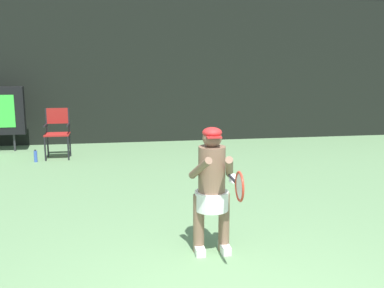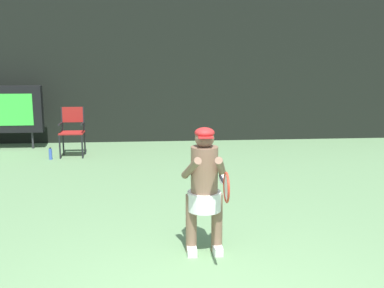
{
  "view_description": "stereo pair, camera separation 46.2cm",
  "coord_description": "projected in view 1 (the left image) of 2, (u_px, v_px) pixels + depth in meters",
  "views": [
    {
      "loc": [
        -0.92,
        -3.61,
        2.33
      ],
      "look_at": [
        0.06,
        2.74,
        1.05
      ],
      "focal_mm": 44.49,
      "sensor_mm": 36.0,
      "label": 1
    },
    {
      "loc": [
        -0.46,
        -3.67,
        2.33
      ],
      "look_at": [
        0.06,
        2.74,
        1.05
      ],
      "focal_mm": 44.49,
      "sensor_mm": 36.0,
      "label": 2
    }
  ],
  "objects": [
    {
      "name": "tennis_player",
      "position": [
        212.0,
        185.0,
        5.44
      ],
      "size": [
        0.53,
        0.61,
        1.48
      ],
      "color": "white",
      "rests_on": "ground"
    },
    {
      "name": "water_bottle",
      "position": [
        36.0,
        156.0,
        10.01
      ],
      "size": [
        0.07,
        0.07,
        0.27
      ],
      "color": "blue",
      "rests_on": "ground"
    },
    {
      "name": "tennis_racket",
      "position": [
        239.0,
        186.0,
        4.78
      ],
      "size": [
        0.03,
        0.6,
        0.31
      ],
      "rotation": [
        0.0,
        0.0,
        0.26
      ],
      "color": "black"
    },
    {
      "name": "umpire_chair",
      "position": [
        57.0,
        130.0,
        10.3
      ],
      "size": [
        0.52,
        0.44,
        1.08
      ],
      "color": "black",
      "rests_on": "ground"
    },
    {
      "name": "backdrop_screen",
      "position": [
        155.0,
        71.0,
        11.98
      ],
      "size": [
        18.0,
        0.12,
        3.66
      ],
      "color": "black",
      "rests_on": "ground"
    }
  ]
}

